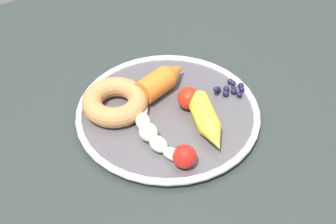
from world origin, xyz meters
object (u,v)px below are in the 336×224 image
at_px(tomato_mid, 188,99).
at_px(carrot_yellow, 208,122).
at_px(dining_table, 174,132).
at_px(donut, 115,102).
at_px(carrot_orange, 163,80).
at_px(banana, 151,132).
at_px(blueberry_pile, 230,89).
at_px(tomato_near, 185,156).
at_px(plate, 168,113).

bearing_deg(tomato_mid, carrot_yellow, 85.52).
distance_m(dining_table, tomato_mid, 0.13).
height_order(dining_table, donut, donut).
xyz_separation_m(carrot_orange, donut, (0.10, -0.00, -0.00)).
relative_size(banana, carrot_yellow, 1.20).
relative_size(dining_table, carrot_yellow, 8.66).
bearing_deg(blueberry_pile, dining_table, -31.64).
distance_m(carrot_orange, tomato_near, 0.18).
bearing_deg(banana, dining_table, -142.47).
height_order(carrot_orange, carrot_yellow, carrot_orange).
bearing_deg(tomato_mid, banana, 16.68).
bearing_deg(dining_table, carrot_yellow, 86.40).
bearing_deg(plate, dining_table, -136.47).
bearing_deg(blueberry_pile, banana, 6.00).
xyz_separation_m(plate, blueberry_pile, (-0.12, 0.02, 0.01)).
xyz_separation_m(carrot_orange, tomato_mid, (-0.01, 0.06, -0.00)).
bearing_deg(carrot_orange, blueberry_pile, 142.96).
xyz_separation_m(banana, tomato_near, (-0.01, 0.08, 0.01)).
xyz_separation_m(banana, blueberry_pile, (-0.18, -0.02, -0.01)).
relative_size(plate, blueberry_pile, 5.15).
xyz_separation_m(tomato_near, tomato_mid, (-0.08, -0.10, 0.00)).
bearing_deg(tomato_near, tomato_mid, -127.26).
distance_m(banana, blueberry_pile, 0.18).
relative_size(plate, carrot_yellow, 2.56).
height_order(plate, blueberry_pile, blueberry_pile).
relative_size(carrot_yellow, donut, 1.09).
bearing_deg(carrot_yellow, tomato_near, 28.04).
relative_size(carrot_yellow, blueberry_pile, 2.01).
height_order(dining_table, carrot_yellow, carrot_yellow).
bearing_deg(dining_table, carrot_orange, -60.79).
bearing_deg(carrot_yellow, dining_table, -93.60).
height_order(dining_table, banana, banana).
bearing_deg(carrot_orange, donut, -0.08).
distance_m(carrot_yellow, donut, 0.16).
distance_m(banana, tomato_mid, 0.09).
xyz_separation_m(dining_table, blueberry_pile, (-0.08, 0.05, 0.11)).
distance_m(dining_table, plate, 0.11).
height_order(banana, carrot_yellow, carrot_yellow).
bearing_deg(tomato_mid, tomato_near, 52.74).
bearing_deg(blueberry_pile, carrot_orange, -37.04).
height_order(banana, tomato_mid, tomato_mid).
bearing_deg(blueberry_pile, donut, -20.61).
bearing_deg(donut, carrot_yellow, 128.39).
xyz_separation_m(dining_table, banana, (0.09, 0.07, 0.11)).
bearing_deg(plate, tomato_mid, 166.32).
bearing_deg(plate, donut, -37.87).
height_order(carrot_orange, donut, carrot_orange).
relative_size(plate, tomato_mid, 7.96).
distance_m(plate, blueberry_pile, 0.12).
bearing_deg(banana, donut, -79.92).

